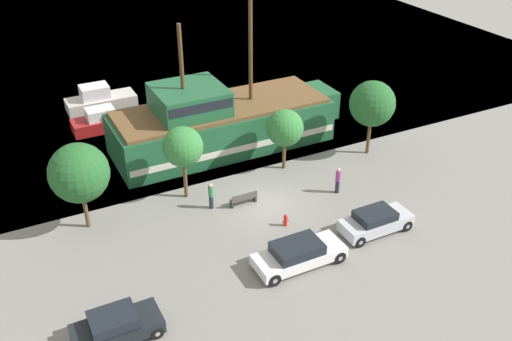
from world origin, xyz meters
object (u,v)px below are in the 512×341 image
(fire_hydrant, at_px, (286,220))
(moored_boat_dockside, at_px, (105,121))
(pirate_ship, at_px, (220,122))
(parked_car_curb_front, at_px, (376,221))
(pedestrian_walking_far, at_px, (211,196))
(parked_car_curb_rear, at_px, (299,254))
(moored_boat_outer, at_px, (100,100))
(parked_car_curb_mid, at_px, (116,326))
(pedestrian_walking_near, at_px, (338,180))
(bench_promenade_east, at_px, (244,198))

(fire_hydrant, bearing_deg, moored_boat_dockside, 109.36)
(pirate_ship, height_order, parked_car_curb_front, pirate_ship)
(moored_boat_dockside, distance_m, pedestrian_walking_far, 14.19)
(parked_car_curb_rear, bearing_deg, moored_boat_outer, 100.21)
(parked_car_curb_mid, distance_m, parked_car_curb_rear, 9.96)
(pirate_ship, bearing_deg, parked_car_curb_mid, -128.11)
(parked_car_curb_mid, relative_size, pedestrian_walking_near, 2.25)
(bench_promenade_east, relative_size, pedestrian_walking_far, 0.98)
(moored_boat_outer, height_order, parked_car_curb_front, moored_boat_outer)
(parked_car_curb_mid, distance_m, pedestrian_walking_near, 16.79)
(parked_car_curb_front, xyz_separation_m, fire_hydrant, (-4.30, 2.83, -0.30))
(fire_hydrant, bearing_deg, parked_car_curb_front, -33.37)
(moored_boat_dockside, xyz_separation_m, parked_car_curb_front, (10.46, -20.35, 0.05))
(moored_boat_outer, relative_size, pedestrian_walking_far, 3.24)
(pirate_ship, xyz_separation_m, pedestrian_walking_near, (4.05, -9.18, -1.00))
(parked_car_curb_front, relative_size, bench_promenade_east, 2.49)
(moored_boat_dockside, relative_size, parked_car_curb_mid, 1.31)
(parked_car_curb_mid, distance_m, pedestrian_walking_far, 11.09)
(pirate_ship, relative_size, bench_promenade_east, 9.95)
(parked_car_curb_rear, bearing_deg, parked_car_curb_mid, -175.76)
(pirate_ship, distance_m, moored_boat_outer, 12.47)
(parked_car_curb_front, distance_m, pedestrian_walking_far, 9.88)
(moored_boat_dockside, xyz_separation_m, pedestrian_walking_far, (3.01, -13.86, 0.22))
(moored_boat_dockside, height_order, parked_car_curb_mid, moored_boat_dockside)
(pirate_ship, relative_size, pedestrian_walking_far, 9.77)
(moored_boat_outer, relative_size, parked_car_curb_mid, 1.41)
(moored_boat_outer, height_order, fire_hydrant, moored_boat_outer)
(parked_car_curb_rear, distance_m, pedestrian_walking_near, 7.71)
(moored_boat_outer, bearing_deg, fire_hydrant, -75.40)
(parked_car_curb_rear, relative_size, fire_hydrant, 6.48)
(parked_car_curb_rear, xyz_separation_m, bench_promenade_east, (-0.09, 6.47, -0.28))
(pirate_ship, distance_m, fire_hydrant, 10.96)
(pirate_ship, distance_m, parked_car_curb_mid, 19.03)
(fire_hydrant, bearing_deg, pedestrian_walking_near, 19.32)
(moored_boat_dockside, bearing_deg, fire_hydrant, -70.64)
(pirate_ship, bearing_deg, parked_car_curb_front, -75.11)
(moored_boat_dockside, relative_size, pedestrian_walking_near, 2.94)
(moored_boat_outer, distance_m, bench_promenade_east, 18.97)
(parked_car_curb_mid, bearing_deg, bench_promenade_east, 36.22)
(parked_car_curb_rear, height_order, pedestrian_walking_near, pedestrian_walking_near)
(parked_car_curb_rear, height_order, pedestrian_walking_far, pedestrian_walking_far)
(moored_boat_outer, relative_size, parked_car_curb_rear, 1.14)
(moored_boat_outer, bearing_deg, parked_car_curb_mid, -101.98)
(parked_car_curb_mid, bearing_deg, pedestrian_walking_near, 20.09)
(pirate_ship, bearing_deg, moored_boat_outer, 120.39)
(bench_promenade_east, relative_size, pedestrian_walking_near, 0.96)
(pedestrian_walking_near, xyz_separation_m, pedestrian_walking_far, (-7.86, 2.00, -0.02))
(pedestrian_walking_near, bearing_deg, parked_car_curb_rear, -139.25)
(pirate_ship, distance_m, pedestrian_walking_near, 10.08)
(moored_boat_dockside, height_order, bench_promenade_east, moored_boat_dockside)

